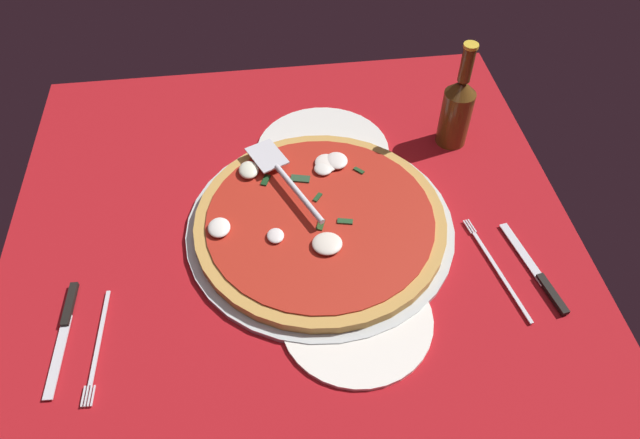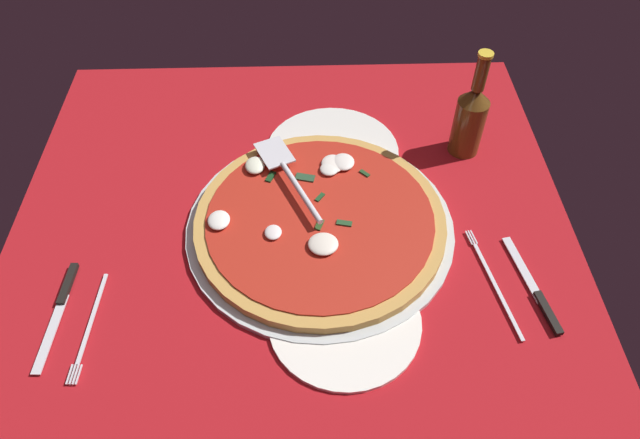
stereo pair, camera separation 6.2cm
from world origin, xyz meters
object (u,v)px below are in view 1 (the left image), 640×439
at_px(dinner_plate_right, 356,319).
at_px(place_setting_near, 81,337).
at_px(pizza, 319,219).
at_px(dinner_plate_left, 323,151).
at_px(beer_bottle, 457,109).
at_px(pizza_server, 284,176).
at_px(place_setting_far, 517,273).

xyz_separation_m(dinner_plate_right, place_setting_near, (-0.02, -0.41, -0.00)).
height_order(pizza, place_setting_near, pizza).
height_order(dinner_plate_left, beer_bottle, beer_bottle).
bearing_deg(dinner_plate_right, place_setting_near, -92.96).
height_order(pizza_server, place_setting_far, pizza_server).
bearing_deg(dinner_plate_right, pizza_server, -162.95).
bearing_deg(place_setting_far, beer_bottle, -6.94).
bearing_deg(pizza, place_setting_near, -65.70).
bearing_deg(beer_bottle, dinner_plate_right, -33.62).
height_order(place_setting_far, beer_bottle, beer_bottle).
height_order(place_setting_near, beer_bottle, beer_bottle).
relative_size(dinner_plate_left, place_setting_near, 1.20).
bearing_deg(place_setting_near, pizza_server, 130.64).
distance_m(dinner_plate_left, pizza_server, 0.14).
bearing_deg(pizza_server, dinner_plate_left, -62.32).
distance_m(dinner_plate_right, pizza_server, 0.29).
bearing_deg(place_setting_far, pizza_server, 47.68).
distance_m(dinner_plate_right, place_setting_near, 0.41).
height_order(dinner_plate_left, place_setting_far, place_setting_far).
relative_size(dinner_plate_left, dinner_plate_right, 1.11).
distance_m(dinner_plate_left, beer_bottle, 0.26).
bearing_deg(dinner_plate_left, place_setting_far, 39.92).
xyz_separation_m(pizza, place_setting_near, (0.17, -0.38, -0.02)).
bearing_deg(dinner_plate_right, pizza, -170.30).
xyz_separation_m(dinner_plate_left, pizza, (0.19, -0.03, 0.02)).
bearing_deg(place_setting_near, beer_bottle, 121.30).
bearing_deg(beer_bottle, pizza, -56.61).
bearing_deg(place_setting_near, pizza, 117.19).
bearing_deg(dinner_plate_left, pizza_server, -37.83).
relative_size(pizza, place_setting_far, 1.88).
distance_m(pizza_server, place_setting_far, 0.42).
xyz_separation_m(dinner_plate_left, beer_bottle, (0.00, 0.25, 0.08)).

